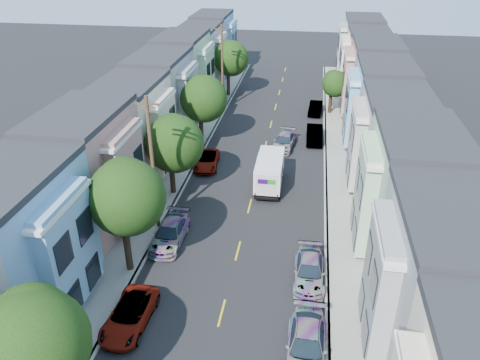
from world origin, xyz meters
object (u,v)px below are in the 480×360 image
at_px(tree_far_r, 335,84).
at_px(parked_right_b, 309,271).
at_px(utility_pole_near, 153,165).
at_px(tree_c, 173,144).
at_px(utility_pole_far, 222,68).
at_px(lead_sedan, 284,142).
at_px(tree_a, 30,346).
at_px(parked_right_c, 314,135).
at_px(parked_left_c, 170,233).
at_px(tree_d, 203,99).
at_px(fedex_truck, 270,171).
at_px(tree_e, 230,59).
at_px(parked_left_b, 129,315).
at_px(parked_right_d, 315,108).
at_px(parked_left_d, 207,161).
at_px(parked_right_a, 307,345).
at_px(tree_b, 125,198).

relative_size(tree_far_r, parked_right_b, 1.15).
bearing_deg(utility_pole_near, tree_c, 90.02).
bearing_deg(utility_pole_far, lead_sedan, -51.33).
xyz_separation_m(tree_a, parked_right_c, (11.20, 33.71, -4.01)).
bearing_deg(parked_right_b, parked_right_c, 89.52).
distance_m(tree_a, parked_left_c, 14.74).
distance_m(tree_d, parked_right_b, 23.19).
relative_size(tree_far_r, fedex_truck, 0.92).
distance_m(tree_e, parked_left_b, 41.35).
relative_size(tree_c, parked_right_d, 1.69).
bearing_deg(utility_pole_near, fedex_truck, 45.04).
relative_size(tree_a, tree_far_r, 1.37).
relative_size(parked_right_c, parked_right_d, 1.12).
relative_size(tree_far_r, parked_left_c, 1.08).
bearing_deg(utility_pole_near, parked_left_d, 82.33).
relative_size(parked_left_b, parked_right_d, 1.14).
relative_size(parked_right_a, parked_right_d, 1.21).
relative_size(tree_e, parked_right_d, 1.77).
height_order(utility_pole_near, fedex_truck, utility_pole_near).
bearing_deg(tree_d, parked_left_c, -85.37).
bearing_deg(lead_sedan, tree_a, -97.53).
height_order(tree_b, tree_e, tree_b).
xyz_separation_m(tree_a, utility_pole_far, (0.00, 41.78, 0.38)).
bearing_deg(tree_e, fedex_truck, -72.56).
distance_m(tree_b, lead_sedan, 22.92).
relative_size(tree_a, utility_pole_near, 0.71).
bearing_deg(parked_left_b, utility_pole_far, 94.33).
relative_size(fedex_truck, lead_sedan, 1.23).
distance_m(tree_d, parked_right_a, 28.56).
bearing_deg(parked_right_c, parked_left_d, -143.60).
bearing_deg(fedex_truck, tree_d, 132.44).
bearing_deg(parked_left_b, parked_right_b, 30.76).
bearing_deg(parked_right_d, fedex_truck, -96.90).
bearing_deg(tree_b, tree_e, 90.00).
relative_size(fedex_truck, parked_right_c, 1.24).
relative_size(tree_b, parked_left_d, 1.74).
bearing_deg(tree_e, tree_far_r, -20.11).
bearing_deg(parked_left_c, parked_right_d, 71.03).
bearing_deg(utility_pole_near, tree_d, 90.01).
bearing_deg(parked_right_c, parked_right_d, 88.89).
bearing_deg(utility_pole_far, tree_far_r, 2.80).
height_order(parked_right_b, parked_right_c, parked_right_c).
height_order(utility_pole_near, parked_right_d, utility_pole_near).
bearing_deg(tree_a, tree_d, 90.00).
height_order(tree_far_r, parked_left_b, tree_far_r).
relative_size(utility_pole_far, lead_sedan, 2.17).
height_order(tree_b, fedex_truck, tree_b).
height_order(utility_pole_near, parked_left_b, utility_pole_near).
bearing_deg(parked_right_a, utility_pole_far, 108.62).
bearing_deg(tree_d, lead_sedan, 1.03).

